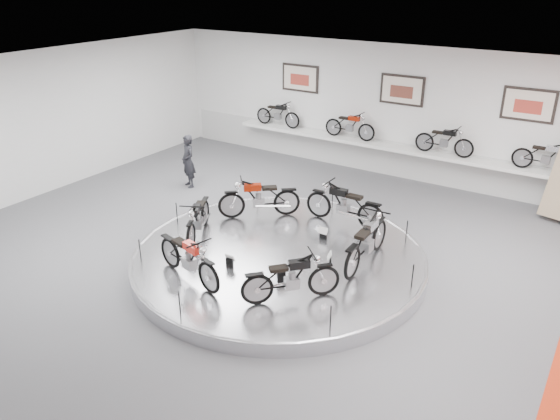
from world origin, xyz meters
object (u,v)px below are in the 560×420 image
Objects in this scene: bike_d at (198,218)px; visitor at (188,161)px; display_platform at (279,258)px; shelf at (394,148)px; bike_e at (188,257)px; bike_a at (367,241)px; bike_f at (291,278)px; bike_c at (259,198)px; bike_b at (344,204)px.

visitor reaches higher than bike_d.
display_platform is 2.09m from bike_d.
bike_d is at bearing -18.86° from visitor.
shelf is 7.06m from bike_d.
bike_e is (1.07, -1.53, 0.01)m from bike_d.
bike_f is (-0.59, -2.02, -0.06)m from bike_a.
bike_a is (1.79, -5.81, -0.17)m from shelf.
bike_f is (3.15, -1.05, -0.01)m from bike_d.
visitor is (-3.94, 4.42, -0.01)m from bike_e.
bike_d reaches higher than bike_f.
visitor reaches higher than bike_c.
visitor reaches higher than bike_f.
display_platform is 5.47m from visitor.
visitor is (-5.33, 0.41, -0.02)m from bike_b.
bike_f reaches higher than shelf.
bike_a reaches higher than display_platform.
bike_e is (-0.88, -8.31, -0.20)m from shelf.
display_platform is 3.70× the size of bike_c.
visitor is at bearing 152.45° from display_platform.
bike_d reaches higher than shelf.
bike_c reaches higher than display_platform.
bike_c is at bearing 114.07° from bike_e.
bike_b is 3.60m from bike_f.
display_platform is 1.97m from bike_f.
bike_d is at bearing 114.54° from bike_f.
bike_a is 1.04× the size of bike_c.
bike_c is 1.06× the size of bike_d.
bike_c is 3.59m from visitor.
display_platform is at bearing 74.41° from bike_d.
bike_b reaches higher than bike_e.
bike_c reaches higher than bike_d.
display_platform is 2.06m from bike_c.
display_platform is 3.69× the size of bike_b.
bike_c is at bearing -105.79° from shelf.
bike_e reaches higher than bike_f.
bike_f is at bearing -81.29° from shelf.
bike_a is 3.86m from bike_d.
bike_f is 1.02× the size of visitor.
shelf is 6.83× the size of bike_f.
shelf is at bearing 65.30° from visitor.
bike_c is 3.28m from bike_e.
display_platform is 6.46m from shelf.
bike_f is at bearing 161.73° from bike_a.
bike_f is (2.63, -2.75, -0.04)m from bike_c.
bike_a is at bearing 126.32° from bike_c.
shelf is at bearing 51.70° from bike_f.
bike_b is at bearing 76.29° from display_platform.
bike_c is at bearing 137.35° from display_platform.
bike_f is at bearing 44.97° from bike_d.
bike_e is 1.05× the size of bike_f.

